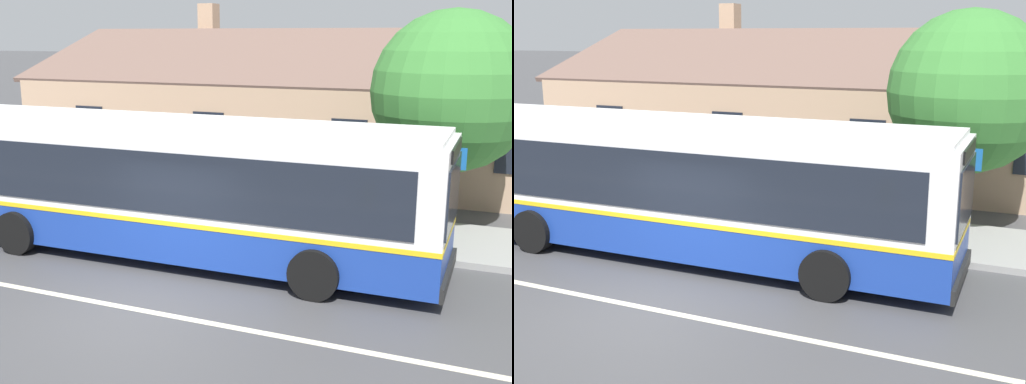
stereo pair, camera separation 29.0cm
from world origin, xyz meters
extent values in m
plane|color=#424244|center=(0.00, 0.00, 0.00)|extent=(300.00, 300.00, 0.00)
cube|color=gray|center=(0.00, 6.00, 0.07)|extent=(60.00, 3.00, 0.15)
cube|color=beige|center=(0.00, 0.00, 0.00)|extent=(60.00, 0.16, 0.01)
cube|color=tan|center=(-0.86, 14.92, 1.64)|extent=(20.17, 10.85, 3.27)
cube|color=brown|center=(-0.86, 12.21, 4.17)|extent=(20.77, 5.47, 1.95)
cube|color=brown|center=(-0.86, 17.64, 4.17)|extent=(20.77, 5.47, 1.95)
cube|color=tan|center=(-6.41, 16.01, 5.57)|extent=(0.70, 0.70, 1.20)
cube|color=black|center=(-7.93, 9.47, 1.80)|extent=(1.10, 0.06, 1.30)
cube|color=black|center=(-3.22, 9.47, 1.80)|extent=(1.10, 0.06, 1.30)
cube|color=black|center=(1.49, 9.47, 1.80)|extent=(1.10, 0.06, 1.30)
cube|color=#4C3323|center=(2.16, 9.47, 1.05)|extent=(1.00, 0.06, 2.10)
cube|color=navy|center=(-0.90, 2.90, 0.69)|extent=(12.13, 2.64, 0.84)
cube|color=gold|center=(-0.90, 2.90, 1.16)|extent=(12.15, 2.66, 0.10)
cube|color=white|center=(-0.90, 2.90, 2.09)|extent=(12.13, 2.64, 1.76)
cube|color=white|center=(-0.90, 2.90, 3.03)|extent=(11.89, 2.51, 0.12)
cube|color=black|center=(-0.91, 4.16, 1.99)|extent=(11.14, 0.15, 1.26)
cube|color=black|center=(-0.88, 1.64, 1.99)|extent=(11.14, 0.15, 1.26)
cube|color=black|center=(5.18, 2.97, 1.99)|extent=(0.06, 2.20, 1.26)
cube|color=black|center=(5.18, 2.97, 2.83)|extent=(0.06, 1.75, 0.24)
cube|color=black|center=(5.20, 2.97, 0.40)|extent=(0.11, 2.50, 0.28)
cube|color=#B21919|center=(-2.42, 4.15, 0.69)|extent=(3.39, 0.07, 0.58)
cube|color=black|center=(3.81, 4.22, 1.45)|extent=(0.90, 0.04, 2.35)
cylinder|color=black|center=(2.84, 4.19, 0.50)|extent=(1.00, 0.29, 1.00)
cylinder|color=black|center=(2.87, 1.69, 0.50)|extent=(1.00, 0.29, 1.00)
cylinder|color=black|center=(-4.24, 4.11, 0.50)|extent=(1.00, 0.29, 1.00)
cylinder|color=black|center=(-4.21, 1.61, 0.50)|extent=(1.00, 0.29, 1.00)
cube|color=#4C4C4C|center=(-5.27, 5.46, 0.60)|extent=(1.88, 0.10, 0.04)
cube|color=#4C4C4C|center=(-5.27, 5.31, 0.60)|extent=(1.88, 0.10, 0.04)
cube|color=#4C4C4C|center=(-5.27, 5.17, 0.60)|extent=(1.88, 0.10, 0.04)
cube|color=#4C4C4C|center=(-5.27, 5.04, 0.90)|extent=(1.88, 0.04, 0.10)
cube|color=#4C4C4C|center=(-5.27, 5.04, 1.04)|extent=(1.88, 0.04, 0.10)
cube|color=black|center=(-4.52, 5.31, 0.38)|extent=(0.08, 0.43, 0.45)
cube|color=black|center=(-6.02, 5.31, 0.38)|extent=(0.08, 0.43, 0.45)
cylinder|color=#4C3828|center=(4.61, 7.09, 1.14)|extent=(0.28, 0.28, 2.28)
sphere|color=#387A33|center=(4.61, 7.09, 3.56)|extent=(3.94, 3.94, 3.94)
cylinder|color=gray|center=(5.04, 5.00, 1.35)|extent=(0.07, 0.07, 2.40)
cube|color=#1959A5|center=(5.04, 4.98, 2.30)|extent=(0.36, 0.03, 0.48)
camera|label=1|loc=(6.21, -9.22, 4.90)|focal=45.00mm
camera|label=2|loc=(6.48, -9.11, 4.90)|focal=45.00mm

